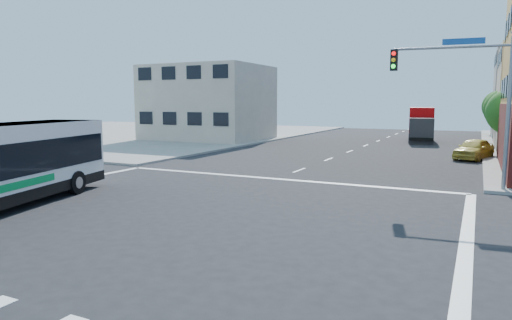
% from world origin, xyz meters
% --- Properties ---
extents(ground, '(120.00, 120.00, 0.00)m').
position_xyz_m(ground, '(0.00, 0.00, 0.00)').
color(ground, black).
rests_on(ground, ground).
extents(sidewalk_nw, '(50.00, 50.00, 0.15)m').
position_xyz_m(sidewalk_nw, '(-35.00, 35.00, 0.07)').
color(sidewalk_nw, gray).
rests_on(sidewalk_nw, ground).
extents(building_west, '(12.06, 10.06, 8.00)m').
position_xyz_m(building_west, '(-17.02, 29.98, 4.01)').
color(building_west, beige).
rests_on(building_west, ground).
extents(signal_mast_ne, '(7.91, 1.13, 8.07)m').
position_xyz_m(signal_mast_ne, '(9.08, 10.62, 4.98)').
color(signal_mast_ne, gray).
rests_on(signal_mast_ne, ground).
extents(street_tree_a, '(3.60, 3.60, 5.53)m').
position_xyz_m(street_tree_a, '(11.90, 27.92, 3.59)').
color(street_tree_a, '#352113').
rests_on(street_tree_a, ground).
extents(street_tree_b, '(3.80, 3.80, 5.79)m').
position_xyz_m(street_tree_b, '(11.90, 35.92, 3.75)').
color(street_tree_b, '#352113').
rests_on(street_tree_b, ground).
extents(street_tree_c, '(3.40, 3.40, 5.29)m').
position_xyz_m(street_tree_c, '(11.90, 43.92, 3.46)').
color(street_tree_c, '#352113').
rests_on(street_tree_c, ground).
extents(street_tree_d, '(4.00, 4.00, 6.03)m').
position_xyz_m(street_tree_d, '(11.90, 51.92, 3.88)').
color(street_tree_d, '#352113').
rests_on(street_tree_d, ground).
extents(box_truck, '(3.25, 8.14, 3.57)m').
position_xyz_m(box_truck, '(4.19, 37.97, 1.73)').
color(box_truck, '#26262B').
rests_on(box_truck, ground).
extents(parked_car, '(3.05, 4.78, 1.52)m').
position_xyz_m(parked_car, '(9.41, 23.65, 0.76)').
color(parked_car, gold).
rests_on(parked_car, ground).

